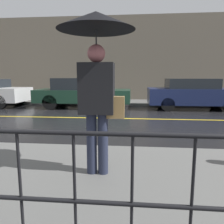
{
  "coord_description": "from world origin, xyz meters",
  "views": [
    {
      "loc": [
        0.64,
        -7.87,
        1.5
      ],
      "look_at": [
        0.1,
        -2.24,
        0.6
      ],
      "focal_mm": 35.0,
      "sensor_mm": 36.0,
      "label": 1
    }
  ],
  "objects": [
    {
      "name": "building_storefront",
      "position": [
        0.0,
        5.89,
        2.58
      ],
      "size": [
        28.0,
        0.3,
        5.15
      ],
      "color": "#706656",
      "rests_on": "ground_plane"
    },
    {
      "name": "car_dark_green",
      "position": [
        -1.84,
        2.71,
        0.75
      ],
      "size": [
        4.6,
        1.77,
        1.46
      ],
      "color": "#193828",
      "rests_on": "ground_plane"
    },
    {
      "name": "ground_plane",
      "position": [
        0.0,
        0.0,
        0.0
      ],
      "size": [
        80.0,
        80.0,
        0.0
      ],
      "primitive_type": "plane",
      "color": "black"
    },
    {
      "name": "railing_foreground",
      "position": [
        -0.0,
        -6.38,
        0.76
      ],
      "size": [
        12.0,
        0.04,
        0.99
      ],
      "color": "black",
      "rests_on": "sidewalk_near"
    },
    {
      "name": "sidewalk_far",
      "position": [
        0.0,
        4.7,
        0.07
      ],
      "size": [
        28.0,
        2.08,
        0.13
      ],
      "color": "#60605E",
      "rests_on": "ground_plane"
    },
    {
      "name": "sidewalk_near",
      "position": [
        0.0,
        -5.15,
        0.07
      ],
      "size": [
        28.0,
        2.97,
        0.13
      ],
      "color": "#60605E",
      "rests_on": "ground_plane"
    },
    {
      "name": "car_navy",
      "position": [
        3.47,
        2.71,
        0.74
      ],
      "size": [
        4.27,
        1.73,
        1.44
      ],
      "color": "#19234C",
      "rests_on": "ground_plane"
    },
    {
      "name": "lane_marking",
      "position": [
        0.0,
        0.0,
        0.0
      ],
      "size": [
        25.2,
        0.12,
        0.01
      ],
      "color": "gold",
      "rests_on": "ground_plane"
    },
    {
      "name": "pedestrian",
      "position": [
        0.15,
        -4.93,
        1.83
      ],
      "size": [
        1.03,
        1.03,
        2.21
      ],
      "rotation": [
        0.0,
        0.0,
        3.14
      ],
      "color": "#23283D",
      "rests_on": "sidewalk_near"
    }
  ]
}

